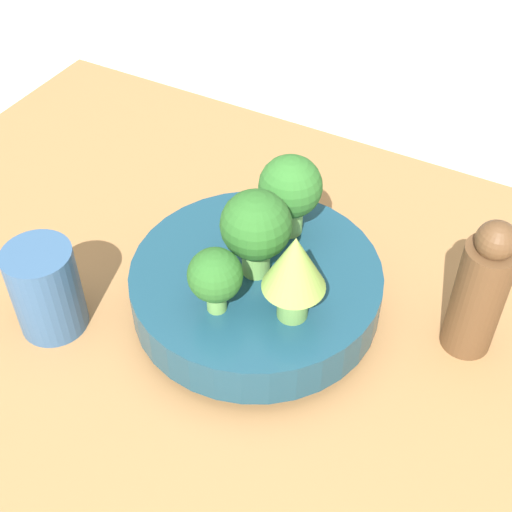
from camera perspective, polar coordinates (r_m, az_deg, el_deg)
ground_plane at (r=0.76m, az=2.16°, el=-6.24°), size 6.00×6.00×0.00m
table at (r=0.75m, az=2.20°, el=-5.36°), size 1.04×0.64×0.04m
bowl at (r=0.71m, az=-0.00°, el=-2.57°), size 0.25×0.25×0.06m
broccoli_floret_front at (r=0.70m, az=2.76°, el=5.34°), size 0.06×0.06×0.09m
broccoli_floret_center at (r=0.65m, az=-0.00°, el=2.29°), size 0.07×0.07×0.09m
broccoli_floret_back at (r=0.63m, az=-3.28°, el=-1.66°), size 0.05×0.05×0.07m
romanesco_piece_far at (r=0.61m, az=3.10°, el=-0.98°), size 0.06×0.06×0.09m
cup at (r=0.72m, az=-16.45°, el=-2.58°), size 0.07×0.07×0.10m
pepper_mill at (r=0.69m, az=17.50°, el=-2.68°), size 0.05×0.05×0.15m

